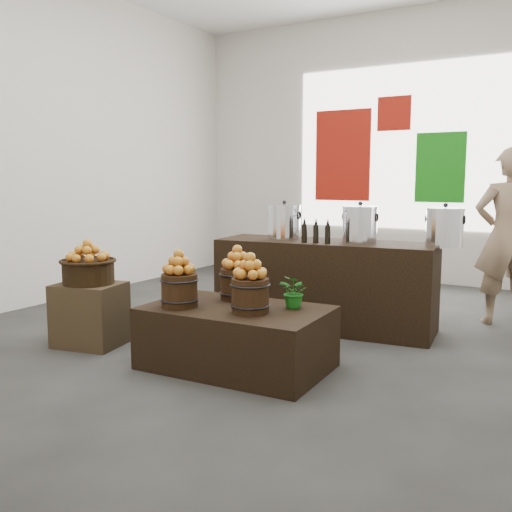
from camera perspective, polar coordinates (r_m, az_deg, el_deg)
The scene contains 24 objects.
ground at distance 5.95m, azimuth 1.25°, elevation -7.26°, with size 7.00×7.00×0.00m, color #3E3E3B.
back_wall at distance 8.99m, azimuth 12.37°, elevation 10.49°, with size 6.00×0.04×4.00m, color silver.
back_opening at distance 8.88m, azimuth 14.20°, elevation 10.47°, with size 3.20×0.02×2.40m, color white.
deco_red_left at distance 9.16m, azimuth 8.66°, elevation 9.90°, with size 0.90×0.04×1.40m, color #9F170C.
deco_green_right at distance 8.71m, azimuth 17.95°, elevation 8.42°, with size 0.70×0.04×1.00m, color #157B13.
deco_red_upper at distance 8.94m, azimuth 13.66°, elevation 13.69°, with size 0.50×0.04×0.50m, color #9F170C.
crate at distance 5.53m, azimuth -16.26°, elevation -5.63°, with size 0.58×0.48×0.58m, color #4E3B24.
wicker_basket at distance 5.46m, azimuth -16.42°, elevation -1.57°, with size 0.47×0.47×0.21m, color black.
apples_in_basket at distance 5.43m, azimuth -16.50°, elevation 0.55°, with size 0.36×0.36×0.19m, color maroon, non-canonical shape.
display_table at distance 4.70m, azimuth -1.96°, elevation -8.15°, with size 1.46×0.90×0.51m, color black.
apple_bucket_front_left at distance 4.67m, azimuth -7.67°, elevation -3.43°, with size 0.29×0.29×0.27m, color #341E0E.
apples_in_bucket_front_left at distance 4.63m, azimuth -7.72°, elevation -0.60°, with size 0.22×0.22×0.20m, color maroon, non-canonical shape.
apple_bucket_front_right at distance 4.43m, azimuth -0.58°, elevation -3.99°, with size 0.29×0.29×0.27m, color #341E0E.
apples_in_bucket_front_right at distance 4.38m, azimuth -0.58°, elevation -1.00°, with size 0.22×0.22×0.20m, color maroon, non-canonical shape.
apple_bucket_rear at distance 4.92m, azimuth -1.87°, elevation -2.81°, with size 0.29×0.29×0.27m, color #341E0E.
apples_in_bucket_rear at distance 4.88m, azimuth -1.89°, elevation -0.11°, with size 0.22×0.22×0.20m, color maroon, non-canonical shape.
herb_garnish_right at distance 4.59m, azimuth 3.90°, elevation -3.59°, with size 0.24×0.21×0.27m, color #146015.
herb_garnish_left at distance 5.06m, azimuth -6.71°, elevation -2.59°, with size 0.14×0.12×0.26m, color #146015.
counter at distance 5.94m, azimuth 6.89°, elevation -2.86°, with size 2.22×0.71×0.91m, color black.
stock_pot_left at distance 6.01m, azimuth 2.85°, elevation 3.32°, with size 0.34×0.34×0.34m, color silver.
stock_pot_center at distance 5.76m, azimuth 10.34°, elevation 3.02°, with size 0.34×0.34×0.34m, color silver.
stock_pot_right at distance 5.62m, azimuth 18.35°, elevation 2.64°, with size 0.34×0.34×0.34m, color silver.
oil_cruets at distance 5.65m, azimuth 6.31°, elevation 2.55°, with size 0.24×0.06×0.25m, color black, non-canonical shape.
shopper at distance 6.54m, azimuth 23.84°, elevation 1.79°, with size 0.68×0.45×1.88m, color #8F7357.
Camera 1 is at (2.78, -5.03, 1.54)m, focal length 40.00 mm.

